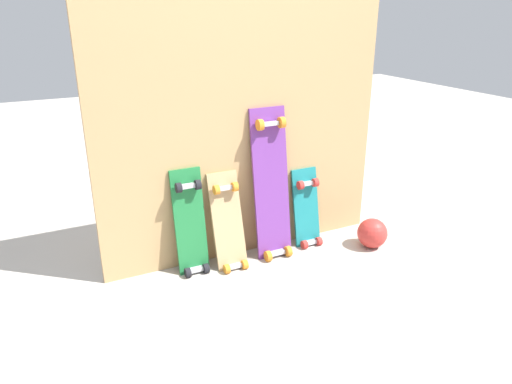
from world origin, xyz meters
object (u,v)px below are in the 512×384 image
skateboard_green (191,228)px  rubber_ball (372,233)px  skateboard_purple (272,190)px  skateboard_natural (229,227)px  skateboard_teal (307,213)px

skateboard_green → rubber_ball: skateboard_green is taller
skateboard_green → rubber_ball: bearing=-12.1°
skateboard_green → skateboard_purple: skateboard_purple is taller
skateboard_purple → rubber_ball: (0.60, -0.22, -0.32)m
skateboard_purple → skateboard_natural: bearing=-176.6°
skateboard_green → rubber_ball: size_ratio=3.56×
skateboard_natural → skateboard_green: bearing=170.9°
skateboard_teal → rubber_ball: skateboard_teal is taller
skateboard_green → skateboard_natural: bearing=-9.1°
skateboard_natural → skateboard_teal: size_ratio=1.12×
skateboard_natural → rubber_ball: size_ratio=3.31×
skateboard_teal → rubber_ball: size_ratio=2.96×
skateboard_natural → skateboard_purple: skateboard_purple is taller
skateboard_natural → rubber_ball: bearing=-12.8°
skateboard_green → skateboard_natural: (0.21, -0.03, -0.03)m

